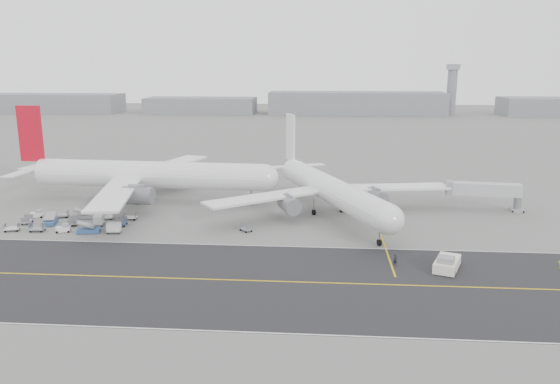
# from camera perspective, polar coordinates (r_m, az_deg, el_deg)

# --- Properties ---
(ground) EXTENTS (700.00, 700.00, 0.00)m
(ground) POSITION_cam_1_polar(r_m,az_deg,el_deg) (99.37, -6.66, -5.09)
(ground) COLOR gray
(ground) RESTS_ON ground
(taxiway) EXTENTS (220.00, 59.00, 0.03)m
(taxiway) POSITION_cam_1_polar(r_m,az_deg,el_deg) (81.90, -5.58, -9.12)
(taxiway) COLOR #27272A
(taxiway) RESTS_ON ground
(horizon_buildings) EXTENTS (520.00, 28.00, 28.00)m
(horizon_buildings) POSITION_cam_1_polar(r_m,az_deg,el_deg) (354.09, 6.30, 8.09)
(horizon_buildings) COLOR gray
(horizon_buildings) RESTS_ON ground
(control_tower) EXTENTS (7.00, 7.00, 31.25)m
(control_tower) POSITION_cam_1_polar(r_m,az_deg,el_deg) (366.98, 17.51, 10.29)
(control_tower) COLOR gray
(control_tower) RESTS_ON ground
(airliner_a) EXTENTS (63.21, 62.37, 21.79)m
(airliner_a) POSITION_cam_1_polar(r_m,az_deg,el_deg) (129.70, -14.03, 1.80)
(airliner_a) COLOR white
(airliner_a) RESTS_ON ground
(airliner_b) EXTENTS (51.33, 52.49, 19.14)m
(airliner_b) POSITION_cam_1_polar(r_m,az_deg,el_deg) (115.20, 5.12, 0.35)
(airliner_b) COLOR white
(airliner_b) RESTS_ON ground
(pushback_tug) EXTENTS (5.47, 8.84, 2.53)m
(pushback_tug) POSITION_cam_1_polar(r_m,az_deg,el_deg) (88.77, 17.04, -7.15)
(pushback_tug) COLOR white
(pushback_tug) RESTS_ON ground
(jet_bridge) EXTENTS (16.58, 4.77, 6.20)m
(jet_bridge) POSITION_cam_1_polar(r_m,az_deg,el_deg) (126.17, 20.60, 0.12)
(jet_bridge) COLOR gray
(jet_bridge) RESTS_ON ground
(gse_cluster) EXTENTS (30.38, 21.74, 2.07)m
(gse_cluster) POSITION_cam_1_polar(r_m,az_deg,el_deg) (115.64, -20.73, -3.25)
(gse_cluster) COLOR #96969B
(gse_cluster) RESTS_ON ground
(stray_dolly) EXTENTS (2.65, 2.69, 1.44)m
(stray_dolly) POSITION_cam_1_polar(r_m,az_deg,el_deg) (104.42, -3.58, -4.12)
(stray_dolly) COLOR silver
(stray_dolly) RESTS_ON ground
(ground_crew_a) EXTENTS (0.82, 0.66, 1.94)m
(ground_crew_a) POSITION_cam_1_polar(r_m,az_deg,el_deg) (88.47, 11.95, -6.96)
(ground_crew_a) COLOR black
(ground_crew_a) RESTS_ON ground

